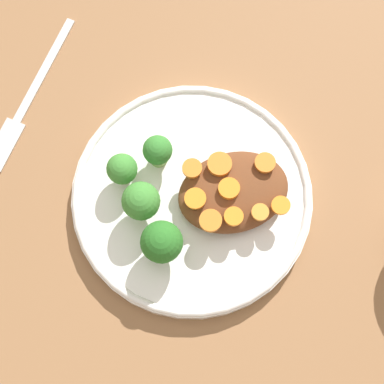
# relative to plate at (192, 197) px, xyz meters

# --- Properties ---
(ground_plane) EXTENTS (4.00, 4.00, 0.00)m
(ground_plane) POSITION_rel_plate_xyz_m (0.00, 0.00, -0.01)
(ground_plane) COLOR #8C603D
(plate) EXTENTS (0.27, 0.27, 0.02)m
(plate) POSITION_rel_plate_xyz_m (0.00, 0.00, 0.00)
(plate) COLOR white
(plate) RESTS_ON ground_plane
(stew_mound) EXTENTS (0.12, 0.09, 0.03)m
(stew_mound) POSITION_rel_plate_xyz_m (-0.04, 0.01, 0.02)
(stew_mound) COLOR brown
(stew_mound) RESTS_ON plate
(broccoli_floret_0) EXTENTS (0.03, 0.03, 0.05)m
(broccoli_floret_0) POSITION_rel_plate_xyz_m (0.07, -0.04, 0.03)
(broccoli_floret_0) COLOR #7FA85B
(broccoli_floret_0) RESTS_ON plate
(broccoli_floret_1) EXTENTS (0.03, 0.03, 0.05)m
(broccoli_floret_1) POSITION_rel_plate_xyz_m (0.02, -0.05, 0.03)
(broccoli_floret_1) COLOR #7FA85B
(broccoli_floret_1) RESTS_ON plate
(broccoli_floret_2) EXTENTS (0.04, 0.04, 0.06)m
(broccoli_floret_2) POSITION_rel_plate_xyz_m (0.06, 0.00, 0.04)
(broccoli_floret_2) COLOR #759E51
(broccoli_floret_2) RESTS_ON plate
(broccoli_floret_3) EXTENTS (0.04, 0.04, 0.06)m
(broccoli_floret_3) POSITION_rel_plate_xyz_m (0.05, 0.05, 0.04)
(broccoli_floret_3) COLOR #759E51
(broccoli_floret_3) RESTS_ON plate
(carrot_slice_0) EXTENTS (0.02, 0.02, 0.01)m
(carrot_slice_0) POSITION_rel_plate_xyz_m (-0.03, 0.04, 0.04)
(carrot_slice_0) COLOR orange
(carrot_slice_0) RESTS_ON stew_mound
(carrot_slice_1) EXTENTS (0.02, 0.02, 0.00)m
(carrot_slice_1) POSITION_rel_plate_xyz_m (-0.08, -0.01, 0.04)
(carrot_slice_1) COLOR orange
(carrot_slice_1) RESTS_ON stew_mound
(carrot_slice_2) EXTENTS (0.02, 0.02, 0.01)m
(carrot_slice_2) POSITION_rel_plate_xyz_m (-0.01, -0.02, 0.04)
(carrot_slice_2) COLOR orange
(carrot_slice_2) RESTS_ON stew_mound
(carrot_slice_3) EXTENTS (0.02, 0.02, 0.00)m
(carrot_slice_3) POSITION_rel_plate_xyz_m (-0.08, 0.04, 0.04)
(carrot_slice_3) COLOR orange
(carrot_slice_3) RESTS_ON stew_mound
(carrot_slice_4) EXTENTS (0.02, 0.02, 0.00)m
(carrot_slice_4) POSITION_rel_plate_xyz_m (0.00, 0.01, 0.04)
(carrot_slice_4) COLOR orange
(carrot_slice_4) RESTS_ON stew_mound
(carrot_slice_5) EXTENTS (0.02, 0.02, 0.01)m
(carrot_slice_5) POSITION_rel_plate_xyz_m (-0.04, 0.01, 0.04)
(carrot_slice_5) COLOR orange
(carrot_slice_5) RESTS_ON stew_mound
(carrot_slice_6) EXTENTS (0.03, 0.03, 0.01)m
(carrot_slice_6) POSITION_rel_plate_xyz_m (-0.04, -0.02, 0.04)
(carrot_slice_6) COLOR orange
(carrot_slice_6) RESTS_ON stew_mound
(carrot_slice_7) EXTENTS (0.02, 0.02, 0.01)m
(carrot_slice_7) POSITION_rel_plate_xyz_m (-0.01, 0.04, 0.04)
(carrot_slice_7) COLOR orange
(carrot_slice_7) RESTS_ON stew_mound
(carrot_slice_8) EXTENTS (0.02, 0.02, 0.00)m
(carrot_slice_8) POSITION_rel_plate_xyz_m (-0.06, 0.05, 0.04)
(carrot_slice_8) COLOR orange
(carrot_slice_8) RESTS_ON stew_mound
(fork) EXTENTS (0.14, 0.17, 0.01)m
(fork) POSITION_rel_plate_xyz_m (0.16, -0.16, -0.01)
(fork) COLOR silver
(fork) RESTS_ON ground_plane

